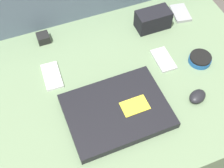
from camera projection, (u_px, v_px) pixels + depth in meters
ground_plane at (112, 110)px, 1.24m from camera, size 8.00×8.00×0.00m
couch_seat at (112, 99)px, 1.18m from camera, size 1.18×0.75×0.16m
laptop at (117, 111)px, 1.04m from camera, size 0.34×0.26×0.03m
computer_mouse at (197, 96)px, 1.07m from camera, size 0.08×0.07×0.03m
speaker_puck at (200, 59)px, 1.17m from camera, size 0.08×0.08×0.03m
phone_silver at (163, 59)px, 1.18m from camera, size 0.06×0.11×0.01m
phone_black at (52, 76)px, 1.14m from camera, size 0.07×0.12×0.01m
phone_small at (180, 13)px, 1.33m from camera, size 0.08×0.11×0.01m
camera_pouch at (153, 20)px, 1.26m from camera, size 0.14×0.07×0.08m
charger_brick at (43, 38)px, 1.23m from camera, size 0.05×0.05×0.03m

